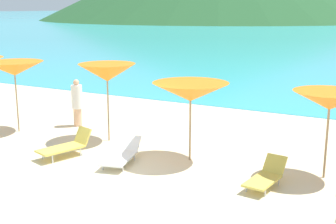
{
  "coord_description": "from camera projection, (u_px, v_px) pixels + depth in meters",
  "views": [
    {
      "loc": [
        6.4,
        -8.27,
        4.03
      ],
      "look_at": [
        0.59,
        2.46,
        1.2
      ],
      "focal_mm": 48.59,
      "sensor_mm": 36.0,
      "label": 1
    }
  ],
  "objects": [
    {
      "name": "umbrella_3",
      "position": [
        14.0,
        69.0,
        14.61
      ],
      "size": [
        1.88,
        1.88,
        2.32
      ],
      "color": "#9E7F59",
      "rests_on": "ground_plane"
    },
    {
      "name": "lounge_chair_11",
      "position": [
        266.0,
        176.0,
        10.39
      ],
      "size": [
        0.68,
        1.47,
        0.6
      ],
      "rotation": [
        0.0,
        0.0,
        -0.12
      ],
      "color": "#D8BF4C",
      "rests_on": "ground_plane"
    },
    {
      "name": "beachgoer_0",
      "position": [
        77.0,
        102.0,
        15.58
      ],
      "size": [
        0.37,
        0.37,
        1.63
      ],
      "rotation": [
        0.0,
        0.0,
        0.11
      ],
      "color": "#DBAA84",
      "rests_on": "ground_plane"
    },
    {
      "name": "umbrella_5",
      "position": [
        191.0,
        92.0,
        11.85
      ],
      "size": [
        2.1,
        2.1,
        2.11
      ],
      "color": "#9E7F59",
      "rests_on": "ground_plane"
    },
    {
      "name": "umbrella_6",
      "position": [
        330.0,
        101.0,
        10.57
      ],
      "size": [
        1.78,
        1.78,
        2.12
      ],
      "color": "#9E7F59",
      "rests_on": "ground_plane"
    },
    {
      "name": "ground_plane",
      "position": [
        239.0,
        106.0,
        19.57
      ],
      "size": [
        50.0,
        100.0,
        0.3
      ],
      "primitive_type": "cube",
      "color": "beige"
    },
    {
      "name": "lounge_chair_9",
      "position": [
        121.0,
        154.0,
        11.97
      ],
      "size": [
        0.98,
        1.75,
        0.55
      ],
      "rotation": [
        0.0,
        0.0,
        0.24
      ],
      "color": "white",
      "rests_on": "ground_plane"
    },
    {
      "name": "lounge_chair_2",
      "position": [
        67.0,
        145.0,
        12.49
      ],
      "size": [
        1.0,
        1.59,
        0.72
      ],
      "rotation": [
        0.0,
        0.0,
        -0.3
      ],
      "color": "#D8BF4C",
      "rests_on": "ground_plane"
    },
    {
      "name": "umbrella_4",
      "position": [
        107.0,
        73.0,
        13.57
      ],
      "size": [
        1.75,
        1.75,
        2.38
      ],
      "color": "#9E7F59",
      "rests_on": "ground_plane"
    }
  ]
}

